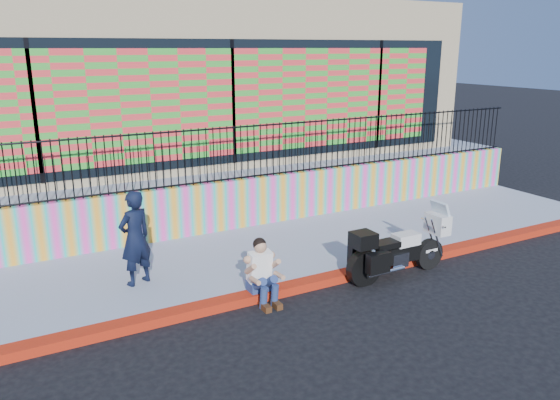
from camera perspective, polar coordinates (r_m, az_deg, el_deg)
ground at (r=9.93m, az=5.18°, el=-8.60°), size 90.00×90.00×0.00m
red_curb at (r=9.90m, az=5.19°, el=-8.20°), size 16.00×0.30×0.15m
sidewalk at (r=11.20m, az=0.51°, el=-5.23°), size 16.00×3.00×0.15m
mural_wall at (r=12.36m, az=-3.07°, el=-0.18°), size 16.00×0.20×1.10m
metal_fence at (r=12.09m, az=-3.15°, el=5.07°), size 15.80×0.04×1.20m
elevated_platform at (r=17.00m, az=-10.50°, el=3.71°), size 16.00×10.00×1.25m
storefront_building at (r=16.46m, az=-10.71°, el=12.54°), size 14.00×8.06×4.00m
police_motorcycle at (r=10.15m, az=12.09°, el=-4.98°), size 2.11×0.70×1.31m
police_officer at (r=9.52m, az=-14.91°, el=-3.87°), size 0.70×0.59×1.64m
seated_man at (r=8.99m, az=-1.72°, el=-8.09°), size 0.54×0.71×1.06m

